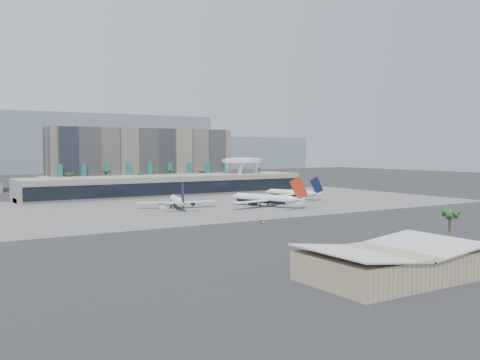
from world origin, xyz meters
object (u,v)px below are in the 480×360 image
airliner_left (177,201)px  airliner_centre (265,199)px  service_vehicle_a (164,206)px  taxiway_sign (263,222)px  airliner_right (292,193)px  service_vehicle_b (298,202)px

airliner_left → airliner_centre: bearing=-5.3°
service_vehicle_a → taxiway_sign: (10.86, -65.07, -0.58)m
airliner_right → service_vehicle_a: size_ratio=8.31×
service_vehicle_a → service_vehicle_b: 67.32m
airliner_left → service_vehicle_a: airliner_left is taller
service_vehicle_a → airliner_right: bearing=7.5°
service_vehicle_b → taxiway_sign: size_ratio=1.79×
airliner_right → airliner_centre: bearing=-164.7°
airliner_left → airliner_centre: airliner_centre is taller
service_vehicle_b → airliner_centre: bearing=-153.7°
airliner_centre → service_vehicle_a: bearing=137.2°
taxiway_sign → airliner_right: bearing=39.0°
airliner_right → service_vehicle_a: bearing=165.1°
airliner_centre → airliner_right: size_ratio=1.16×
service_vehicle_a → service_vehicle_b: size_ratio=1.13×
airliner_left → service_vehicle_b: 61.07m
airliner_left → service_vehicle_b: bearing=2.9°
airliner_right → service_vehicle_b: bearing=-140.8°
service_vehicle_a → airliner_left: bearing=-9.7°
airliner_centre → airliner_right: (34.49, 24.46, -0.56)m
airliner_right → service_vehicle_b: 27.46m
taxiway_sign → airliner_centre: bearing=47.0°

